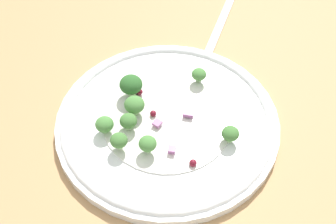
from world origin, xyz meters
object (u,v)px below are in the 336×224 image
at_px(plate, 168,121).
at_px(broccoli_floret_2, 148,144).
at_px(broccoli_floret_1, 128,121).
at_px(broccoli_floret_0, 119,141).
at_px(fork, 215,35).

relative_size(plate, broccoli_floret_2, 13.04).
bearing_deg(broccoli_floret_1, broccoli_floret_2, -6.52).
height_order(plate, broccoli_floret_0, broccoli_floret_0).
bearing_deg(fork, broccoli_floret_0, -71.75).
height_order(plate, broccoli_floret_2, broccoli_floret_2).
xyz_separation_m(plate, broccoli_floret_2, (0.02, -0.05, 0.02)).
bearing_deg(broccoli_floret_1, fork, 106.30).
height_order(broccoli_floret_0, broccoli_floret_1, broccoli_floret_0).
height_order(broccoli_floret_0, broccoli_floret_2, same).
bearing_deg(broccoli_floret_2, broccoli_floret_1, 173.48).
bearing_deg(broccoli_floret_0, fork, 108.25).
relative_size(broccoli_floret_0, broccoli_floret_1, 0.97).
xyz_separation_m(plate, broccoli_floret_1, (-0.02, -0.05, 0.02)).
height_order(broccoli_floret_0, fork, broccoli_floret_0).
distance_m(plate, fork, 0.19).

